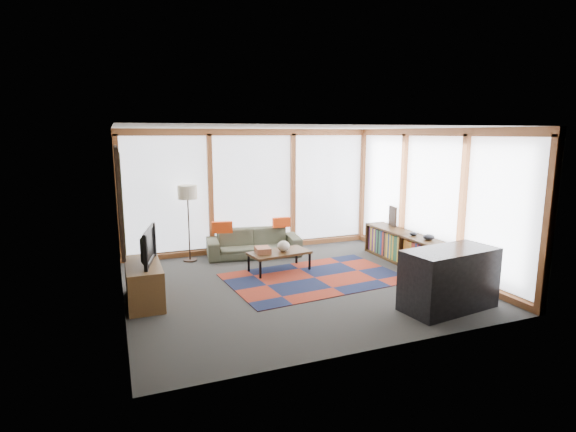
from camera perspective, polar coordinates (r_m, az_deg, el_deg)
name	(u,v)px	position (r m, az deg, el deg)	size (l,w,h in m)	color
ground	(297,284)	(7.68, 1.11, -8.61)	(5.50, 5.50, 0.00)	#2B2B29
room_envelope	(310,188)	(8.03, 2.87, 3.53)	(5.52, 5.02, 2.62)	#494135
rug	(315,278)	(7.98, 3.40, -7.83)	(2.98, 1.91, 0.01)	maroon
sofa	(254,243)	(9.32, -4.37, -3.42)	(1.90, 0.74, 0.56)	#393E2D
pillow_left	(222,227)	(9.02, -8.34, -1.42)	(0.41, 0.12, 0.22)	red
pillow_right	(281,222)	(9.46, -0.84, -0.81)	(0.37, 0.11, 0.20)	red
floor_lamp	(189,224)	(9.04, -12.50, -0.95)	(0.38, 0.38, 1.52)	#312219
coffee_table	(279,261)	(8.31, -1.11, -5.78)	(1.10, 0.55, 0.37)	#321E0E
book_stack	(263,250)	(8.17, -3.22, -4.35)	(0.26, 0.32, 0.11)	brown
vase	(284,246)	(8.26, -0.57, -3.85)	(0.23, 0.23, 0.20)	beige
bookshelf	(408,249)	(8.97, 15.01, -4.12)	(0.44, 2.44, 0.61)	#321E0E
bowl_a	(429,237)	(8.50, 17.43, -2.57)	(0.21, 0.21, 0.10)	black
bowl_b	(413,234)	(8.77, 15.64, -2.18)	(0.15, 0.15, 0.07)	black
shelf_picture	(393,216)	(9.56, 13.15, -0.02)	(0.04, 0.31, 0.41)	black
tv_console	(144,283)	(7.14, -17.82, -8.10)	(0.50, 1.20, 0.60)	brown
television	(143,246)	(7.01, -17.90, -3.63)	(0.93, 0.12, 0.53)	black
bar_counter	(449,279)	(6.92, 19.77, -7.55)	(1.40, 0.65, 0.88)	black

